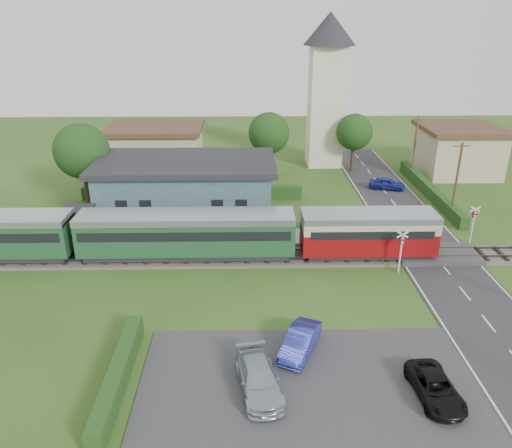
{
  "coord_description": "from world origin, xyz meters",
  "views": [
    {
      "loc": [
        -4.51,
        -32.09,
        17.21
      ],
      "look_at": [
        -3.81,
        4.0,
        2.03
      ],
      "focal_mm": 35.0,
      "sensor_mm": 36.0,
      "label": 1
    }
  ],
  "objects_px": {
    "house_west": "(157,149)",
    "crossing_signal_near": "(401,246)",
    "house_east": "(458,150)",
    "church_tower": "(327,79)",
    "car_park_silver": "(259,378)",
    "car_park_dark": "(435,388)",
    "pedestrian_far": "(91,227)",
    "car_on_road": "(387,183)",
    "equipment_hut": "(80,223)",
    "station_building": "(186,188)",
    "crossing_signal_far": "(474,219)",
    "train": "(144,233)",
    "pedestrian_near": "(281,229)",
    "car_park_blue": "(300,341)"
  },
  "relations": [
    {
      "from": "house_west",
      "to": "crossing_signal_near",
      "type": "height_order",
      "value": "house_west"
    },
    {
      "from": "crossing_signal_near",
      "to": "house_east",
      "type": "bearing_deg",
      "value": 60.87
    },
    {
      "from": "church_tower",
      "to": "car_park_silver",
      "type": "height_order",
      "value": "church_tower"
    },
    {
      "from": "church_tower",
      "to": "house_west",
      "type": "xyz_separation_m",
      "value": [
        -20.0,
        -3.0,
        -7.43
      ]
    },
    {
      "from": "car_park_dark",
      "to": "pedestrian_far",
      "type": "distance_m",
      "value": 28.65
    },
    {
      "from": "house_east",
      "to": "car_park_silver",
      "type": "relative_size",
      "value": 1.92
    },
    {
      "from": "car_on_road",
      "to": "equipment_hut",
      "type": "bearing_deg",
      "value": 130.64
    },
    {
      "from": "station_building",
      "to": "car_on_road",
      "type": "relative_size",
      "value": 4.32
    },
    {
      "from": "station_building",
      "to": "car_park_silver",
      "type": "distance_m",
      "value": 24.33
    },
    {
      "from": "crossing_signal_near",
      "to": "crossing_signal_far",
      "type": "relative_size",
      "value": 1.0
    },
    {
      "from": "train",
      "to": "car_park_silver",
      "type": "height_order",
      "value": "train"
    },
    {
      "from": "crossing_signal_far",
      "to": "car_park_silver",
      "type": "bearing_deg",
      "value": -136.18
    },
    {
      "from": "crossing_signal_near",
      "to": "pedestrian_near",
      "type": "xyz_separation_m",
      "value": [
        -8.21,
        5.16,
        -0.87
      ]
    },
    {
      "from": "equipment_hut",
      "to": "crossing_signal_near",
      "type": "relative_size",
      "value": 0.78
    },
    {
      "from": "station_building",
      "to": "car_park_blue",
      "type": "distance_m",
      "value": 22.21
    },
    {
      "from": "church_tower",
      "to": "crossing_signal_far",
      "type": "distance_m",
      "value": 26.39
    },
    {
      "from": "house_west",
      "to": "equipment_hut",
      "type": "bearing_deg",
      "value": -98.62
    },
    {
      "from": "house_west",
      "to": "church_tower",
      "type": "bearing_deg",
      "value": 8.53
    },
    {
      "from": "crossing_signal_near",
      "to": "pedestrian_far",
      "type": "height_order",
      "value": "crossing_signal_near"
    },
    {
      "from": "train",
      "to": "crossing_signal_near",
      "type": "xyz_separation_m",
      "value": [
        18.61,
        -2.41,
        -0.04
      ]
    },
    {
      "from": "car_park_blue",
      "to": "car_park_silver",
      "type": "distance_m",
      "value": 3.81
    },
    {
      "from": "house_west",
      "to": "car_park_blue",
      "type": "height_order",
      "value": "house_west"
    },
    {
      "from": "house_west",
      "to": "crossing_signal_near",
      "type": "bearing_deg",
      "value": -49.89
    },
    {
      "from": "equipment_hut",
      "to": "house_east",
      "type": "height_order",
      "value": "house_east"
    },
    {
      "from": "church_tower",
      "to": "pedestrian_near",
      "type": "relative_size",
      "value": 10.78
    },
    {
      "from": "train",
      "to": "car_on_road",
      "type": "relative_size",
      "value": 11.65
    },
    {
      "from": "station_building",
      "to": "church_tower",
      "type": "bearing_deg",
      "value": 48.59
    },
    {
      "from": "crossing_signal_near",
      "to": "car_on_road",
      "type": "bearing_deg",
      "value": 77.88
    },
    {
      "from": "equipment_hut",
      "to": "church_tower",
      "type": "xyz_separation_m",
      "value": [
        23.0,
        22.8,
        8.48
      ]
    },
    {
      "from": "train",
      "to": "house_east",
      "type": "xyz_separation_m",
      "value": [
        32.21,
        22.0,
        0.62
      ]
    },
    {
      "from": "car_park_dark",
      "to": "car_on_road",
      "type": "bearing_deg",
      "value": 74.96
    },
    {
      "from": "car_on_road",
      "to": "car_park_dark",
      "type": "height_order",
      "value": "car_on_road"
    },
    {
      "from": "car_on_road",
      "to": "car_park_silver",
      "type": "height_order",
      "value": "car_park_silver"
    },
    {
      "from": "train",
      "to": "equipment_hut",
      "type": "bearing_deg",
      "value": 151.08
    },
    {
      "from": "house_east",
      "to": "church_tower",
      "type": "bearing_deg",
      "value": 165.07
    },
    {
      "from": "house_east",
      "to": "train",
      "type": "bearing_deg",
      "value": -145.67
    },
    {
      "from": "house_west",
      "to": "car_park_dark",
      "type": "xyz_separation_m",
      "value": [
        19.5,
        -38.2,
        -2.16
      ]
    },
    {
      "from": "car_park_silver",
      "to": "pedestrian_far",
      "type": "xyz_separation_m",
      "value": [
        -13.23,
        17.96,
        0.48
      ]
    },
    {
      "from": "station_building",
      "to": "equipment_hut",
      "type": "bearing_deg",
      "value": -144.08
    },
    {
      "from": "crossing_signal_far",
      "to": "pedestrian_far",
      "type": "distance_m",
      "value": 30.87
    },
    {
      "from": "station_building",
      "to": "house_west",
      "type": "bearing_deg",
      "value": 109.65
    },
    {
      "from": "church_tower",
      "to": "train",
      "type": "bearing_deg",
      "value": -123.5
    },
    {
      "from": "station_building",
      "to": "crossing_signal_near",
      "type": "distance_m",
      "value": 19.98
    },
    {
      "from": "crossing_signal_far",
      "to": "pedestrian_far",
      "type": "relative_size",
      "value": 2.11
    },
    {
      "from": "crossing_signal_near",
      "to": "car_on_road",
      "type": "xyz_separation_m",
      "value": [
        3.97,
        18.49,
        -1.46
      ]
    },
    {
      "from": "equipment_hut",
      "to": "crossing_signal_far",
      "type": "relative_size",
      "value": 0.78
    },
    {
      "from": "house_east",
      "to": "car_park_blue",
      "type": "relative_size",
      "value": 2.24
    },
    {
      "from": "crossing_signal_far",
      "to": "car_park_silver",
      "type": "distance_m",
      "value": 24.44
    },
    {
      "from": "house_east",
      "to": "pedestrian_near",
      "type": "xyz_separation_m",
      "value": [
        -21.81,
        -19.25,
        -1.53
      ]
    },
    {
      "from": "car_on_road",
      "to": "house_west",
      "type": "bearing_deg",
      "value": 90.97
    }
  ]
}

